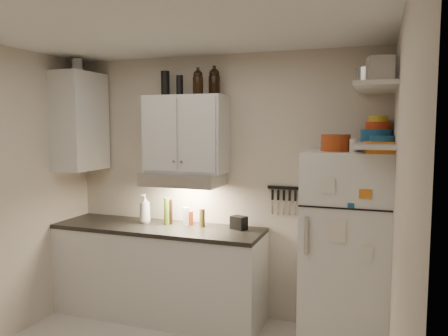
% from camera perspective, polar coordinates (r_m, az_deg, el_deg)
% --- Properties ---
extents(ceiling, '(3.20, 3.00, 0.02)m').
position_cam_1_polar(ceiling, '(3.05, -10.70, 18.75)').
color(ceiling, white).
rests_on(ceiling, ground).
extents(back_wall, '(3.20, 0.02, 2.60)m').
position_cam_1_polar(back_wall, '(4.39, -0.41, -2.42)').
color(back_wall, beige).
rests_on(back_wall, ground).
extents(right_wall, '(0.02, 3.00, 2.60)m').
position_cam_1_polar(right_wall, '(2.65, 21.98, -8.15)').
color(right_wall, beige).
rests_on(right_wall, ground).
extents(base_cabinet, '(2.10, 0.60, 0.88)m').
position_cam_1_polar(base_cabinet, '(4.53, -8.53, -13.42)').
color(base_cabinet, silver).
rests_on(base_cabinet, floor).
extents(countertop, '(2.10, 0.62, 0.04)m').
position_cam_1_polar(countertop, '(4.40, -8.62, -7.75)').
color(countertop, black).
rests_on(countertop, base_cabinet).
extents(upper_cabinet, '(0.80, 0.33, 0.75)m').
position_cam_1_polar(upper_cabinet, '(4.30, -5.00, 4.42)').
color(upper_cabinet, silver).
rests_on(upper_cabinet, back_wall).
extents(side_cabinet, '(0.33, 0.55, 1.00)m').
position_cam_1_polar(side_cabinet, '(4.77, -18.27, 5.78)').
color(side_cabinet, silver).
rests_on(side_cabinet, left_wall).
extents(range_hood, '(0.76, 0.46, 0.12)m').
position_cam_1_polar(range_hood, '(4.27, -5.31, -1.44)').
color(range_hood, silver).
rests_on(range_hood, back_wall).
extents(fridge, '(0.70, 0.68, 1.70)m').
position_cam_1_polar(fridge, '(3.89, 15.62, -10.46)').
color(fridge, white).
rests_on(fridge, floor).
extents(shelf_hi, '(0.30, 0.95, 0.03)m').
position_cam_1_polar(shelf_hi, '(3.61, 19.26, 9.88)').
color(shelf_hi, silver).
rests_on(shelf_hi, right_wall).
extents(shelf_lo, '(0.30, 0.95, 0.03)m').
position_cam_1_polar(shelf_lo, '(3.60, 19.03, 2.89)').
color(shelf_lo, silver).
rests_on(shelf_lo, right_wall).
extents(knife_strip, '(0.42, 0.02, 0.03)m').
position_cam_1_polar(knife_strip, '(4.17, 8.55, -2.61)').
color(knife_strip, black).
rests_on(knife_strip, back_wall).
extents(dutch_oven, '(0.31, 0.31, 0.14)m').
position_cam_1_polar(dutch_oven, '(3.69, 14.36, 3.22)').
color(dutch_oven, '#973411').
rests_on(dutch_oven, fridge).
extents(book_stack, '(0.23, 0.28, 0.09)m').
position_cam_1_polar(book_stack, '(3.51, 19.65, 2.54)').
color(book_stack, orange).
rests_on(book_stack, fridge).
extents(spice_jar, '(0.08, 0.08, 0.10)m').
position_cam_1_polar(spice_jar, '(3.62, 16.53, 2.85)').
color(spice_jar, silver).
rests_on(spice_jar, fridge).
extents(stock_pot, '(0.32, 0.32, 0.17)m').
position_cam_1_polar(stock_pot, '(3.91, 18.55, 11.04)').
color(stock_pot, silver).
rests_on(stock_pot, shelf_hi).
extents(tin_a, '(0.27, 0.25, 0.21)m').
position_cam_1_polar(tin_a, '(3.62, 20.15, 11.78)').
color(tin_a, '#AAAAAD').
rests_on(tin_a, shelf_hi).
extents(tin_b, '(0.19, 0.19, 0.17)m').
position_cam_1_polar(tin_b, '(3.30, 19.71, 12.04)').
color(tin_b, '#AAAAAD').
rests_on(tin_b, shelf_hi).
extents(bowl_teal, '(0.26, 0.26, 0.10)m').
position_cam_1_polar(bowl_teal, '(3.90, 19.27, 4.04)').
color(bowl_teal, '#175083').
rests_on(bowl_teal, shelf_lo).
extents(bowl_orange, '(0.21, 0.21, 0.06)m').
position_cam_1_polar(bowl_orange, '(3.93, 19.47, 5.25)').
color(bowl_orange, red).
rests_on(bowl_orange, bowl_teal).
extents(bowl_yellow, '(0.16, 0.16, 0.05)m').
position_cam_1_polar(bowl_yellow, '(3.93, 19.50, 6.08)').
color(bowl_yellow, gold).
rests_on(bowl_yellow, bowl_orange).
extents(plates, '(0.26, 0.26, 0.05)m').
position_cam_1_polar(plates, '(3.65, 20.15, 3.54)').
color(plates, '#175083').
rests_on(plates, shelf_lo).
extents(growler_a, '(0.12, 0.12, 0.23)m').
position_cam_1_polar(growler_a, '(4.19, -3.42, 11.15)').
color(growler_a, black).
rests_on(growler_a, upper_cabinet).
extents(growler_b, '(0.11, 0.11, 0.26)m').
position_cam_1_polar(growler_b, '(4.26, -1.28, 11.23)').
color(growler_b, black).
rests_on(growler_b, upper_cabinet).
extents(thermos_a, '(0.07, 0.07, 0.19)m').
position_cam_1_polar(thermos_a, '(4.32, -5.81, 10.68)').
color(thermos_a, black).
rests_on(thermos_a, upper_cabinet).
extents(thermos_b, '(0.09, 0.09, 0.24)m').
position_cam_1_polar(thermos_b, '(4.43, -7.67, 10.87)').
color(thermos_b, black).
rests_on(thermos_b, upper_cabinet).
extents(side_jar, '(0.11, 0.11, 0.14)m').
position_cam_1_polar(side_jar, '(4.80, -18.63, 12.58)').
color(side_jar, silver).
rests_on(side_jar, side_cabinet).
extents(soap_bottle, '(0.14, 0.14, 0.33)m').
position_cam_1_polar(soap_bottle, '(4.52, -10.32, -5.02)').
color(soap_bottle, silver).
rests_on(soap_bottle, countertop).
extents(pepper_mill, '(0.06, 0.06, 0.18)m').
position_cam_1_polar(pepper_mill, '(4.31, -2.87, -6.50)').
color(pepper_mill, brown).
rests_on(pepper_mill, countertop).
extents(oil_bottle, '(0.07, 0.07, 0.28)m').
position_cam_1_polar(oil_bottle, '(4.41, -7.51, -5.60)').
color(oil_bottle, '#445F17').
rests_on(oil_bottle, countertop).
extents(vinegar_bottle, '(0.07, 0.07, 0.25)m').
position_cam_1_polar(vinegar_bottle, '(4.44, -7.07, -5.70)').
color(vinegar_bottle, black).
rests_on(vinegar_bottle, countertop).
extents(clear_bottle, '(0.07, 0.07, 0.18)m').
position_cam_1_polar(clear_bottle, '(4.36, -4.99, -6.33)').
color(clear_bottle, silver).
rests_on(clear_bottle, countertop).
extents(red_jar, '(0.08, 0.08, 0.14)m').
position_cam_1_polar(red_jar, '(4.40, -4.49, -6.51)').
color(red_jar, '#973411').
rests_on(red_jar, countertop).
extents(caddy, '(0.18, 0.15, 0.13)m').
position_cam_1_polar(caddy, '(4.21, 1.95, -7.15)').
color(caddy, black).
rests_on(caddy, countertop).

